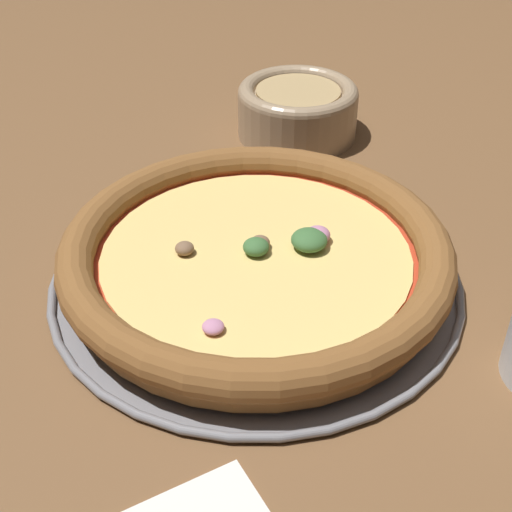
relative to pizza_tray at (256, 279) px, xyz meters
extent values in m
plane|color=brown|center=(0.00, 0.00, 0.00)|extent=(3.00, 3.00, 0.00)
cylinder|color=gray|center=(0.00, 0.00, 0.00)|extent=(0.36, 0.36, 0.01)
torus|color=gray|center=(0.00, 0.00, 0.00)|extent=(0.36, 0.36, 0.01)
cylinder|color=#A86B33|center=(0.00, 0.00, 0.01)|extent=(0.32, 0.32, 0.02)
torus|color=brown|center=(0.00, 0.00, 0.03)|extent=(0.34, 0.34, 0.03)
cylinder|color=#B7381E|center=(0.00, 0.00, 0.03)|extent=(0.28, 0.28, 0.00)
cylinder|color=#EAC670|center=(0.00, 0.00, 0.03)|extent=(0.27, 0.27, 0.00)
ellipsoid|color=#3D6B38|center=(-0.04, 0.01, 0.04)|extent=(0.04, 0.04, 0.02)
ellipsoid|color=#3D6B38|center=(0.00, 0.00, 0.04)|extent=(0.03, 0.03, 0.01)
ellipsoid|color=#C17FA3|center=(0.07, 0.07, 0.03)|extent=(0.02, 0.02, 0.01)
ellipsoid|color=brown|center=(0.05, -0.03, 0.03)|extent=(0.02, 0.02, 0.01)
ellipsoid|color=#C17FA3|center=(-0.06, 0.01, 0.04)|extent=(0.03, 0.03, 0.01)
ellipsoid|color=brown|center=(-0.01, -0.01, 0.03)|extent=(0.02, 0.02, 0.01)
cylinder|color=#9E8466|center=(-0.18, -0.23, 0.02)|extent=(0.14, 0.14, 0.05)
torus|color=#9E8466|center=(-0.18, -0.23, 0.05)|extent=(0.14, 0.14, 0.02)
cylinder|color=tan|center=(-0.18, -0.23, 0.05)|extent=(0.10, 0.10, 0.00)
camera|label=1|loc=(0.23, 0.44, 0.39)|focal=50.00mm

